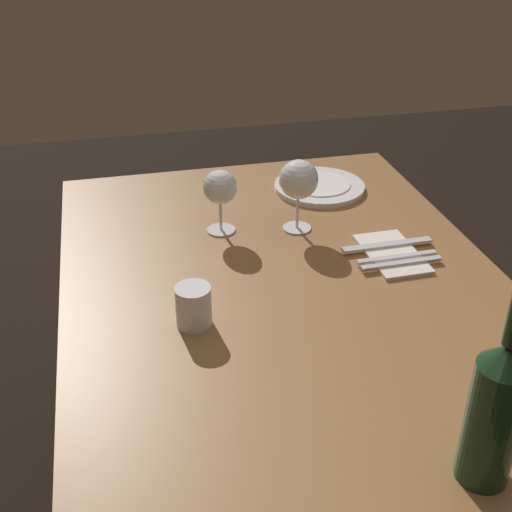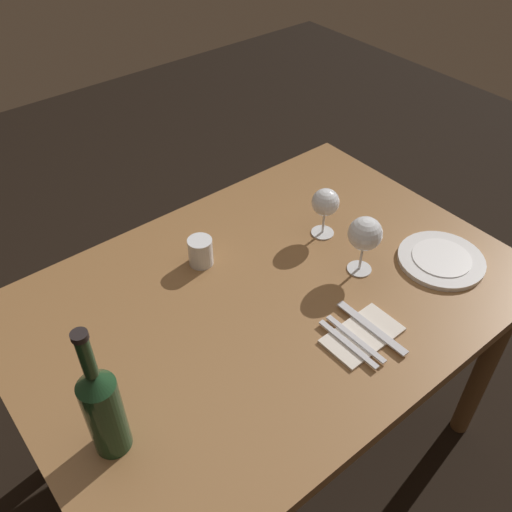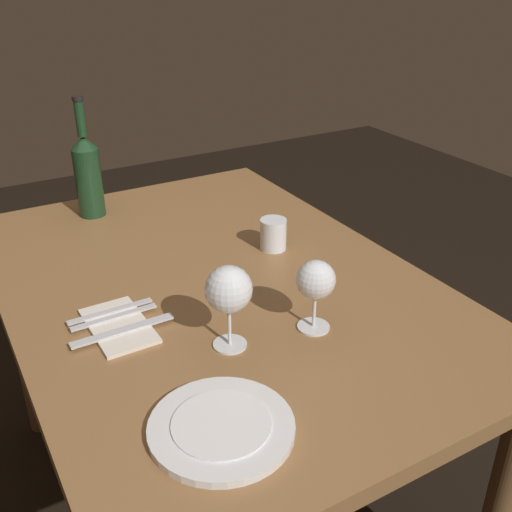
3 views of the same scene
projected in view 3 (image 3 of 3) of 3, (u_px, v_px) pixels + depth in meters
name	position (u px, v px, depth m)	size (l,w,h in m)	color
ground_plane	(221.00, 503.00, 1.72)	(6.00, 6.00, 0.00)	black
dining_table	(214.00, 312.00, 1.43)	(1.30, 0.90, 0.74)	olive
wine_glass_left	(316.00, 281.00, 1.16)	(0.08, 0.08, 0.15)	white
wine_glass_right	(229.00, 291.00, 1.10)	(0.09, 0.09, 0.17)	white
wine_bottle	(88.00, 173.00, 1.66)	(0.07, 0.07, 0.34)	#19381E
water_tumbler	(273.00, 236.00, 1.51)	(0.07, 0.07, 0.08)	white
dinner_plate	(221.00, 427.00, 0.95)	(0.23, 0.23, 0.02)	white
folded_napkin	(119.00, 326.00, 1.21)	(0.19, 0.11, 0.01)	silver
fork_inner	(114.00, 317.00, 1.23)	(0.02, 0.18, 0.00)	silver
fork_outer	(110.00, 311.00, 1.24)	(0.02, 0.18, 0.00)	silver
table_knife	(123.00, 330.00, 1.18)	(0.02, 0.21, 0.00)	silver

